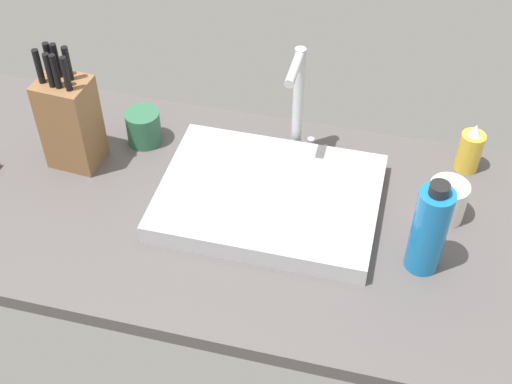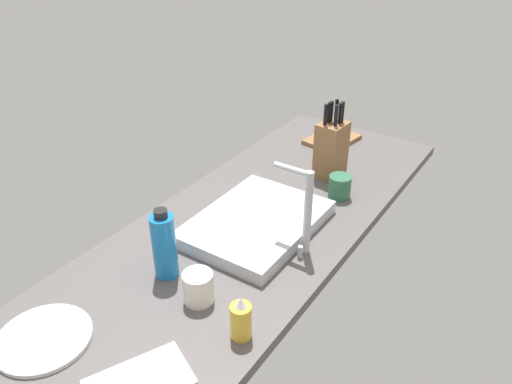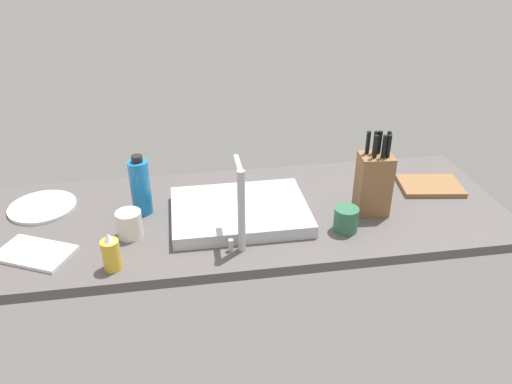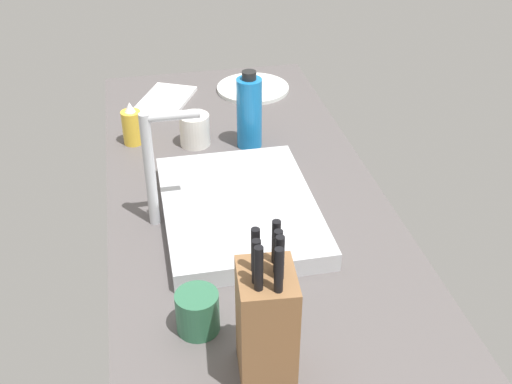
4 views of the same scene
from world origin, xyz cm
name	(u,v)px [view 2 (image 2 of 4)]	position (x,y,z in cm)	size (l,w,h in cm)	color
countertop_slab	(254,225)	(0.00, 0.00, 1.75)	(182.09, 66.66, 3.50)	#514C4C
sink_basin	(256,223)	(3.43, 3.17, 5.70)	(46.41, 34.39, 4.41)	#B7BABF
faucet	(304,206)	(5.44, 21.22, 19.48)	(5.50, 12.78, 27.59)	#B7BABF
knife_block	(331,148)	(-42.57, 6.73, 15.06)	(11.74, 10.04, 29.62)	brown
cutting_board	(332,139)	(-71.47, -6.25, 4.40)	(22.81, 16.59, 1.80)	brown
soap_bottle	(241,320)	(44.26, 25.71, 8.79)	(5.38, 5.38, 12.38)	gold
water_bottle	(164,245)	(36.62, -5.67, 13.63)	(6.85, 6.85, 21.75)	#1970B7
dinner_plate	(44,339)	(72.33, -13.71, 4.10)	(23.30, 23.30, 1.20)	silver
dish_towel	(139,383)	(68.76, 15.10, 4.10)	(22.59, 13.65, 1.20)	white
coffee_mug	(340,186)	(-30.06, 16.85, 7.63)	(8.04, 8.04, 8.26)	#2D6647
ceramic_cup	(198,287)	(40.10, 8.95, 7.93)	(8.26, 8.26, 8.86)	silver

